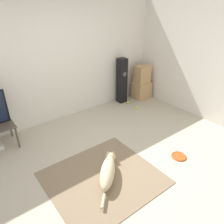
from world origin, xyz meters
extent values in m
plane|color=#BCB29E|center=(0.00, 0.00, 0.00)|extent=(12.00, 12.00, 0.00)
cube|color=silver|center=(0.00, 2.10, 1.27)|extent=(8.00, 0.06, 2.55)
cube|color=silver|center=(2.60, 0.00, 1.27)|extent=(0.06, 8.00, 2.55)
cube|color=#847056|center=(-0.28, -0.06, 0.01)|extent=(1.60, 1.47, 0.01)
ellipsoid|color=beige|center=(-0.25, -0.12, 0.13)|extent=(0.63, 0.65, 0.25)
sphere|color=beige|center=(0.02, 0.16, 0.10)|extent=(0.17, 0.17, 0.17)
cone|color=beige|center=(-0.01, 0.20, 0.19)|extent=(0.05, 0.05, 0.07)
cone|color=beige|center=(0.06, 0.13, 0.19)|extent=(0.05, 0.05, 0.07)
cylinder|color=beige|center=(-0.56, -0.45, 0.07)|extent=(0.18, 0.19, 0.04)
cylinder|color=#DB511E|center=(1.03, -0.45, 0.01)|extent=(0.25, 0.25, 0.02)
torus|color=#DB511E|center=(1.03, -0.45, 0.02)|extent=(0.25, 0.25, 0.02)
cube|color=tan|center=(2.28, 1.77, 0.22)|extent=(0.44, 0.37, 0.44)
cube|color=tan|center=(2.27, 1.77, 0.66)|extent=(0.37, 0.31, 0.44)
cube|color=black|center=(1.70, 1.90, 0.57)|extent=(0.20, 0.20, 1.14)
cylinder|color=#4C4C51|center=(1.70, 1.79, 0.77)|extent=(0.11, 0.00, 0.11)
cylinder|color=brown|center=(-1.05, 1.49, 0.21)|extent=(0.04, 0.04, 0.42)
cylinder|color=brown|center=(-1.05, 1.95, 0.21)|extent=(0.04, 0.04, 0.42)
sphere|color=#C6E033|center=(1.76, 1.69, 0.03)|extent=(0.07, 0.07, 0.07)
sphere|color=#C6E033|center=(1.72, 1.33, 0.03)|extent=(0.07, 0.07, 0.07)
camera|label=1|loc=(-1.68, -2.10, 2.42)|focal=35.00mm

